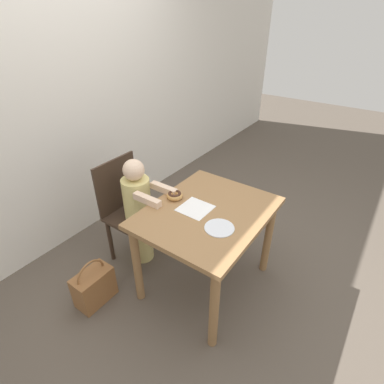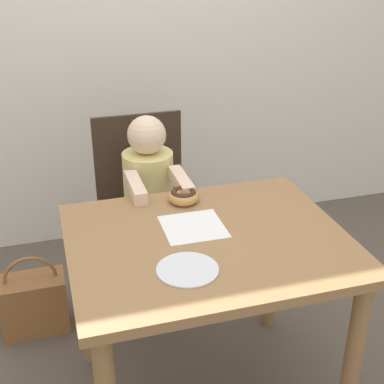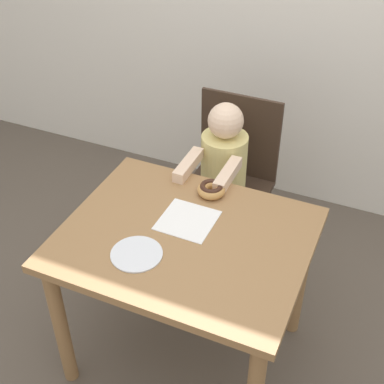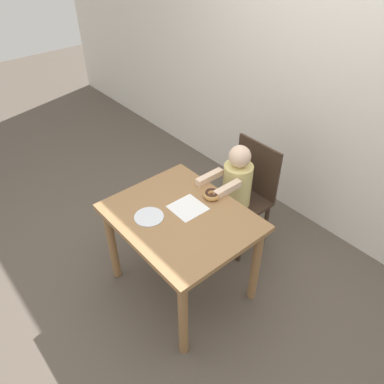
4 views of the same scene
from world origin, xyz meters
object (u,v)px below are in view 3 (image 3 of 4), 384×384
(chair, at_px, (230,181))
(handbag, at_px, (128,217))
(child_figure, at_px, (222,189))
(donut, at_px, (211,189))

(chair, bearing_deg, handbag, -165.65)
(child_figure, relative_size, donut, 8.14)
(handbag, bearing_deg, donut, -26.01)
(donut, bearing_deg, handbag, 153.99)
(chair, relative_size, donut, 7.63)
(child_figure, height_order, handbag, child_figure)
(child_figure, distance_m, handbag, 0.65)
(chair, xyz_separation_m, donut, (0.07, -0.44, 0.27))
(donut, distance_m, handbag, 0.90)
(handbag, bearing_deg, chair, 14.35)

